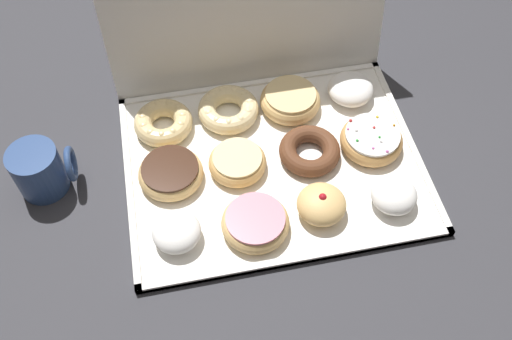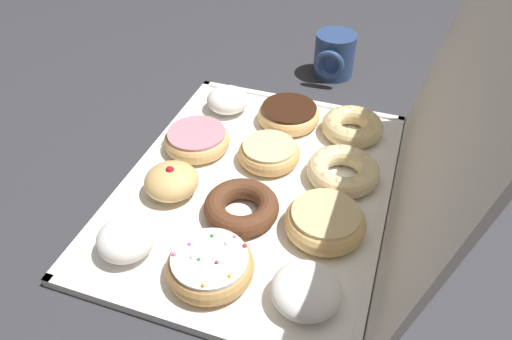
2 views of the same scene
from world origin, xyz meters
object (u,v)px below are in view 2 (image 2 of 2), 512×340
object	(u,v)px
jelly_filled_donut_2	(172,181)
coffee_mug	(334,55)
sprinkle_donut_7	(211,266)
powdered_filled_donut_11	(306,291)
pink_frosted_donut_1	(197,140)
cruller_donut_9	(343,170)
donut_box	(256,188)
chocolate_cake_ring_donut_6	(240,207)
powdered_filled_donut_3	(126,239)
chocolate_frosted_donut_4	(291,115)
cruller_donut_8	(352,126)
glazed_ring_donut_10	(325,222)
glazed_ring_donut_5	(269,153)
powdered_filled_donut_0	(228,100)

from	to	relation	value
jelly_filled_donut_2	coffee_mug	distance (m)	0.50
sprinkle_donut_7	powdered_filled_donut_11	size ratio (longest dim) A/B	1.31
pink_frosted_donut_1	cruller_donut_9	world-z (taller)	cruller_donut_9
donut_box	coffee_mug	xyz separation A→B (m)	(-0.41, 0.04, 0.04)
chocolate_cake_ring_donut_6	cruller_donut_9	xyz separation A→B (m)	(-0.13, 0.13, 0.00)
coffee_mug	pink_frosted_donut_1	bearing A→B (deg)	-25.52
powdered_filled_donut_3	chocolate_frosted_donut_4	size ratio (longest dim) A/B	0.69
cruller_donut_8	powdered_filled_donut_11	size ratio (longest dim) A/B	1.24
powdered_filled_donut_11	coffee_mug	world-z (taller)	coffee_mug
chocolate_frosted_donut_4	glazed_ring_donut_10	size ratio (longest dim) A/B	0.99
jelly_filled_donut_2	powdered_filled_donut_3	bearing A→B (deg)	-2.66
powdered_filled_donut_11	powdered_filled_donut_3	bearing A→B (deg)	-89.91
glazed_ring_donut_10	powdered_filled_donut_11	size ratio (longest dim) A/B	1.32
chocolate_cake_ring_donut_6	glazed_ring_donut_5	bearing A→B (deg)	179.56
glazed_ring_donut_10	cruller_donut_9	bearing A→B (deg)	178.87
glazed_ring_donut_10	donut_box	bearing A→B (deg)	-116.13
pink_frosted_donut_1	coffee_mug	bearing A→B (deg)	154.48
powdered_filled_donut_0	jelly_filled_donut_2	size ratio (longest dim) A/B	0.96
donut_box	jelly_filled_donut_2	xyz separation A→B (m)	(0.06, -0.12, 0.03)
donut_box	powdered_filled_donut_3	world-z (taller)	powdered_filled_donut_3
donut_box	cruller_donut_9	bearing A→B (deg)	115.54
cruller_donut_8	jelly_filled_donut_2	bearing A→B (deg)	-44.27
jelly_filled_donut_2	chocolate_cake_ring_donut_6	world-z (taller)	jelly_filled_donut_2
cruller_donut_8	glazed_ring_donut_10	world-z (taller)	glazed_ring_donut_10
donut_box	powdered_filled_donut_11	world-z (taller)	powdered_filled_donut_11
powdered_filled_donut_3	sprinkle_donut_7	bearing A→B (deg)	89.51
chocolate_frosted_donut_4	powdered_filled_donut_11	world-z (taller)	powdered_filled_donut_11
coffee_mug	cruller_donut_8	bearing A→B (deg)	20.31
powdered_filled_donut_3	chocolate_frosted_donut_4	world-z (taller)	powdered_filled_donut_3
powdered_filled_donut_3	cruller_donut_8	xyz separation A→B (m)	(-0.38, 0.25, -0.00)
powdered_filled_donut_0	glazed_ring_donut_10	bearing A→B (deg)	44.62
chocolate_cake_ring_donut_6	glazed_ring_donut_10	world-z (taller)	glazed_ring_donut_10
jelly_filled_donut_2	cruller_donut_8	distance (m)	0.35
pink_frosted_donut_1	chocolate_frosted_donut_4	bearing A→B (deg)	133.71
powdered_filled_donut_3	glazed_ring_donut_10	xyz separation A→B (m)	(-0.13, 0.25, -0.00)
donut_box	powdered_filled_donut_0	bearing A→B (deg)	-147.03
glazed_ring_donut_5	chocolate_cake_ring_donut_6	xyz separation A→B (m)	(0.14, -0.00, -0.00)
donut_box	sprinkle_donut_7	distance (m)	0.19
powdered_filled_donut_3	cruller_donut_9	xyz separation A→B (m)	(-0.25, 0.26, -0.00)
chocolate_cake_ring_donut_6	chocolate_frosted_donut_4	bearing A→B (deg)	178.71
cruller_donut_8	powdered_filled_donut_11	distance (m)	0.38
powdered_filled_donut_11	pink_frosted_donut_1	bearing A→B (deg)	-133.35
chocolate_frosted_donut_4	powdered_filled_donut_11	size ratio (longest dim) A/B	1.30
powdered_filled_donut_3	coffee_mug	size ratio (longest dim) A/B	0.75
sprinkle_donut_7	cruller_donut_8	distance (m)	0.40
donut_box	glazed_ring_donut_5	xyz separation A→B (m)	(-0.07, -0.00, 0.02)
donut_box	sprinkle_donut_7	world-z (taller)	sprinkle_donut_7
chocolate_cake_ring_donut_6	glazed_ring_donut_10	xyz separation A→B (m)	(-0.01, 0.13, 0.00)
pink_frosted_donut_1	powdered_filled_donut_3	xyz separation A→B (m)	(0.25, 0.00, 0.00)
cruller_donut_8	glazed_ring_donut_10	xyz separation A→B (m)	(0.25, 0.01, 0.00)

